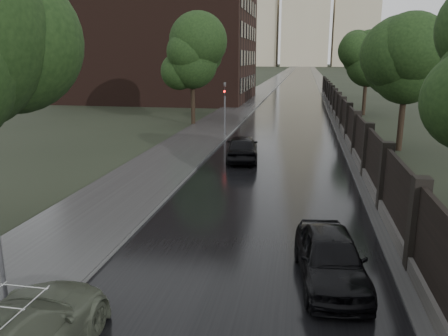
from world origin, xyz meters
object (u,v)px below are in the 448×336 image
tree_left_far (192,64)px  traffic_light (225,104)px  tree_right_b (406,71)px  car_right_near (330,257)px  hatchback_left (242,147)px  tree_right_c (367,66)px

tree_left_far → traffic_light: 6.84m
tree_right_b → tree_left_far: bearing=152.7°
tree_left_far → car_right_near: size_ratio=1.81×
hatchback_left → car_right_near: size_ratio=1.07×
hatchback_left → car_right_near: 14.20m
car_right_near → hatchback_left: bearing=100.8°
tree_right_b → car_right_near: tree_right_b is taller
tree_left_far → hatchback_left: (6.06, -12.47, -4.50)m
car_right_near → tree_right_b: bearing=67.4°
tree_right_b → hatchback_left: bearing=-154.6°
traffic_light → hatchback_left: size_ratio=0.91×
hatchback_left → car_right_near: bearing=100.6°
traffic_light → car_right_near: (6.60, -21.02, -1.70)m
tree_right_c → tree_right_b: bearing=-90.0°
tree_left_far → car_right_near: (10.30, -26.03, -4.55)m
traffic_light → car_right_near: traffic_light is taller
tree_left_far → traffic_light: tree_left_far is taller
hatchback_left → tree_right_b: bearing=-161.4°
tree_right_b → car_right_near: 19.24m
tree_right_c → traffic_light: 19.26m
tree_right_b → traffic_light: tree_right_b is taller
traffic_light → hatchback_left: (2.36, -7.47, -1.65)m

